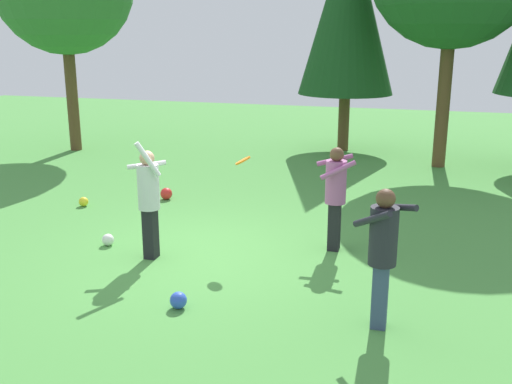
% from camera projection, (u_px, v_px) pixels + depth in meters
% --- Properties ---
extents(ground_plane, '(40.00, 40.00, 0.00)m').
position_uv_depth(ground_plane, '(200.00, 254.00, 9.67)').
color(ground_plane, '#4C9342').
extents(person_thrower, '(0.67, 0.66, 1.94)m').
position_uv_depth(person_thrower, '(149.00, 195.00, 9.23)').
color(person_thrower, black).
rests_on(person_thrower, ground_plane).
extents(person_catcher, '(0.70, 0.63, 1.73)m').
position_uv_depth(person_catcher, '(336.00, 190.00, 9.58)').
color(person_catcher, black).
rests_on(person_catcher, ground_plane).
extents(person_bystander, '(0.76, 0.75, 1.76)m').
position_uv_depth(person_bystander, '(383.00, 247.00, 7.01)').
color(person_bystander, '#38476B').
rests_on(person_bystander, ground_plane).
extents(frisbee, '(0.28, 0.30, 0.15)m').
position_uv_depth(frisbee, '(243.00, 161.00, 9.44)').
color(frisbee, orange).
extents(ball_white, '(0.20, 0.20, 0.20)m').
position_uv_depth(ball_white, '(108.00, 240.00, 10.01)').
color(ball_white, white).
rests_on(ball_white, ground_plane).
extents(ball_blue, '(0.23, 0.23, 0.23)m').
position_uv_depth(ball_blue, '(178.00, 300.00, 7.73)').
color(ball_blue, blue).
rests_on(ball_blue, ground_plane).
extents(ball_red, '(0.26, 0.26, 0.26)m').
position_uv_depth(ball_red, '(166.00, 194.00, 12.76)').
color(ball_red, red).
rests_on(ball_red, ground_plane).
extents(ball_yellow, '(0.20, 0.20, 0.20)m').
position_uv_depth(ball_yellow, '(84.00, 202.00, 12.27)').
color(ball_yellow, yellow).
rests_on(ball_yellow, ground_plane).
extents(tree_center, '(2.81, 2.81, 6.70)m').
position_uv_depth(tree_center, '(348.00, 7.00, 17.02)').
color(tree_center, brown).
rests_on(tree_center, ground_plane).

